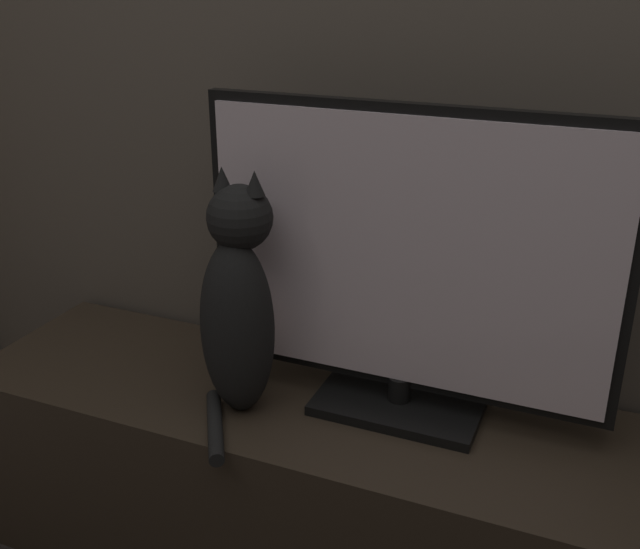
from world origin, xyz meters
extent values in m
cube|color=#33281E|center=(0.00, 0.97, 0.22)|extent=(1.57, 0.42, 0.43)
cube|color=black|center=(0.12, 1.02, 0.44)|extent=(0.32, 0.19, 0.02)
cylinder|color=black|center=(0.12, 1.02, 0.48)|extent=(0.04, 0.04, 0.05)
cube|color=black|center=(0.12, 1.03, 0.75)|extent=(0.78, 0.02, 0.54)
cube|color=silver|center=(0.12, 1.01, 0.75)|extent=(0.75, 0.01, 0.51)
ellipsoid|color=black|center=(-0.17, 0.90, 0.61)|extent=(0.15, 0.14, 0.35)
ellipsoid|color=silver|center=(-0.17, 0.94, 0.59)|extent=(0.08, 0.05, 0.19)
sphere|color=black|center=(-0.17, 0.92, 0.82)|extent=(0.13, 0.13, 0.12)
cone|color=black|center=(-0.20, 0.92, 0.89)|extent=(0.04, 0.04, 0.04)
cone|color=black|center=(-0.13, 0.92, 0.89)|extent=(0.04, 0.04, 0.04)
cylinder|color=black|center=(-0.17, 0.80, 0.45)|extent=(0.14, 0.20, 0.03)
camera|label=1|loc=(0.46, -0.20, 1.24)|focal=42.00mm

